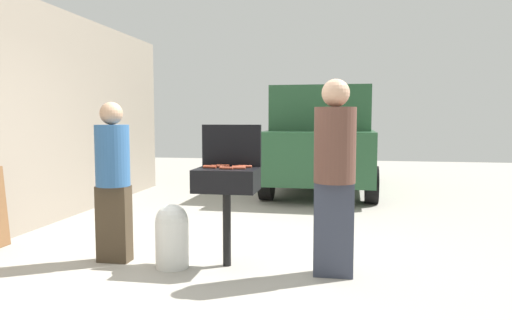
# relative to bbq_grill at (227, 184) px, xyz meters

# --- Properties ---
(ground_plane) EXTENTS (24.00, 24.00, 0.00)m
(ground_plane) POSITION_rel_bbq_grill_xyz_m (-0.27, 0.11, -0.81)
(ground_plane) COLOR #9E998E
(house_wall_side) EXTENTS (0.24, 8.00, 2.98)m
(house_wall_side) POSITION_rel_bbq_grill_xyz_m (-2.92, 1.11, 0.68)
(house_wall_side) COLOR gray
(house_wall_side) RESTS_ON ground
(bbq_grill) EXTENTS (0.60, 0.44, 0.96)m
(bbq_grill) POSITION_rel_bbq_grill_xyz_m (0.00, 0.00, 0.00)
(bbq_grill) COLOR black
(bbq_grill) RESTS_ON ground
(grill_lid_open) EXTENTS (0.60, 0.05, 0.42)m
(grill_lid_open) POSITION_rel_bbq_grill_xyz_m (0.00, 0.22, 0.36)
(grill_lid_open) COLOR black
(grill_lid_open) RESTS_ON bbq_grill
(hot_dog_0) EXTENTS (0.13, 0.04, 0.03)m
(hot_dog_0) POSITION_rel_bbq_grill_xyz_m (0.01, -0.07, 0.16)
(hot_dog_0) COLOR #B74C33
(hot_dog_0) RESTS_ON bbq_grill
(hot_dog_1) EXTENTS (0.13, 0.03, 0.03)m
(hot_dog_1) POSITION_rel_bbq_grill_xyz_m (0.16, 0.11, 0.16)
(hot_dog_1) COLOR #C6593D
(hot_dog_1) RESTS_ON bbq_grill
(hot_dog_2) EXTENTS (0.13, 0.04, 0.03)m
(hot_dog_2) POSITION_rel_bbq_grill_xyz_m (0.13, -0.04, 0.16)
(hot_dog_2) COLOR #C6593D
(hot_dog_2) RESTS_ON bbq_grill
(hot_dog_3) EXTENTS (0.13, 0.04, 0.03)m
(hot_dog_3) POSITION_rel_bbq_grill_xyz_m (-0.11, 0.08, 0.16)
(hot_dog_3) COLOR #C6593D
(hot_dog_3) RESTS_ON bbq_grill
(hot_dog_4) EXTENTS (0.13, 0.04, 0.03)m
(hot_dog_4) POSITION_rel_bbq_grill_xyz_m (0.11, 0.07, 0.16)
(hot_dog_4) COLOR #AD4228
(hot_dog_4) RESTS_ON bbq_grill
(hot_dog_5) EXTENTS (0.13, 0.03, 0.03)m
(hot_dog_5) POSITION_rel_bbq_grill_xyz_m (-0.18, 0.05, 0.16)
(hot_dog_5) COLOR #AD4228
(hot_dog_5) RESTS_ON bbq_grill
(hot_dog_6) EXTENTS (0.13, 0.03, 0.03)m
(hot_dog_6) POSITION_rel_bbq_grill_xyz_m (-0.17, -0.00, 0.16)
(hot_dog_6) COLOR #AD4228
(hot_dog_6) RESTS_ON bbq_grill
(hot_dog_7) EXTENTS (0.13, 0.03, 0.03)m
(hot_dog_7) POSITION_rel_bbq_grill_xyz_m (-0.07, 0.14, 0.16)
(hot_dog_7) COLOR #AD4228
(hot_dog_7) RESTS_ON bbq_grill
(propane_tank) EXTENTS (0.32, 0.32, 0.62)m
(propane_tank) POSITION_rel_bbq_grill_xyz_m (-0.51, -0.14, -0.49)
(propane_tank) COLOR silver
(propane_tank) RESTS_ON ground
(person_left) EXTENTS (0.34, 0.34, 1.60)m
(person_left) POSITION_rel_bbq_grill_xyz_m (-1.15, -0.06, 0.06)
(person_left) COLOR #3F3323
(person_left) RESTS_ON ground
(person_right) EXTENTS (0.38, 0.38, 1.79)m
(person_right) POSITION_rel_bbq_grill_xyz_m (1.03, -0.11, 0.16)
(person_right) COLOR #333847
(person_right) RESTS_ON ground
(parked_minivan) EXTENTS (2.11, 4.44, 2.02)m
(parked_minivan) POSITION_rel_bbq_grill_xyz_m (0.75, 5.24, 0.21)
(parked_minivan) COLOR #234C2D
(parked_minivan) RESTS_ON ground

